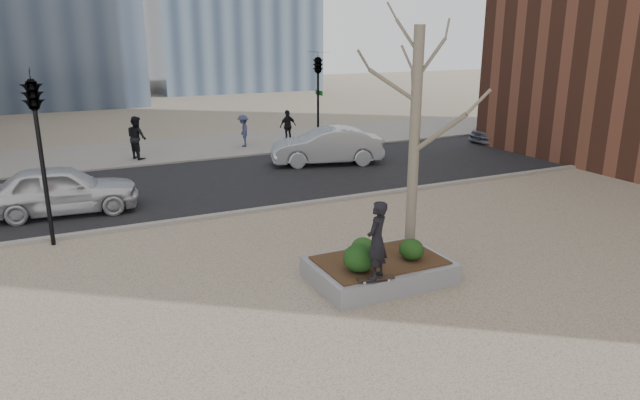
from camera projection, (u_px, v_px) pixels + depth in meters
name	position (u px, v px, depth m)	size (l,w,h in m)	color
ground	(339.00, 288.00, 12.35)	(120.00, 120.00, 0.00)	tan
street	(213.00, 183.00, 20.99)	(60.00, 8.00, 0.02)	black
far_sidewalk	(173.00, 149.00, 27.03)	(60.00, 6.00, 0.02)	gray
planter	(379.00, 270.00, 12.71)	(3.00, 2.00, 0.45)	gray
planter_mulch	(379.00, 260.00, 12.64)	(2.70, 1.70, 0.04)	#382314
sycamore_tree	(416.00, 106.00, 12.38)	(2.80, 2.80, 6.60)	gray
shrub_left	(360.00, 258.00, 11.92)	(0.71, 0.71, 0.60)	#173410
shrub_middle	(363.00, 247.00, 12.74)	(0.52, 0.52, 0.44)	#144014
shrub_right	(411.00, 249.00, 12.57)	(0.55, 0.55, 0.47)	#173812
skateboard	(376.00, 279.00, 11.61)	(0.78, 0.20, 0.07)	black
skateboarder	(377.00, 240.00, 11.37)	(0.59, 0.39, 1.63)	black
police_car	(61.00, 190.00, 17.22)	(1.77, 4.41, 1.50)	silver
car_silver	(327.00, 146.00, 23.82)	(1.61, 4.62, 1.52)	#A2A6AA
car_third	(508.00, 129.00, 28.98)	(1.70, 4.19, 1.22)	slate
pedestrian_a	(137.00, 138.00, 24.75)	(0.91, 0.71, 1.86)	black
pedestrian_b	(243.00, 131.00, 27.46)	(0.99, 0.57, 1.54)	#363D62
pedestrian_c	(288.00, 126.00, 28.72)	(0.94, 0.39, 1.60)	black
traffic_light_near	(42.00, 160.00, 14.26)	(0.60, 2.48, 4.50)	black
traffic_light_far	(318.00, 100.00, 27.05)	(0.60, 2.48, 4.50)	black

